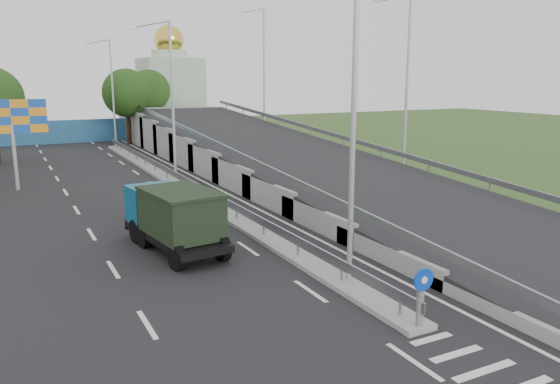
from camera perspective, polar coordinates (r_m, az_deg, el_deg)
ground at (r=14.48m, az=20.26°, el=-17.05°), size 160.00×160.00×0.00m
road_surface at (r=29.89m, az=-13.59°, el=-1.58°), size 26.00×90.00×0.04m
median at (r=34.40m, az=-10.35°, el=0.51°), size 1.00×44.00×0.20m
overpass_ramp at (r=36.94m, az=0.76°, el=4.09°), size 10.00×50.00×3.50m
median_guardrail at (r=34.28m, az=-10.39°, el=1.57°), size 0.09×44.00×0.71m
sign_bollard at (r=15.41m, az=14.53°, el=-10.59°), size 0.64×0.23×1.67m
lamp_post_near at (r=17.36m, az=7.18°, el=8.47°), size 2.74×0.18×10.08m
lamp_post_mid at (r=35.69m, az=-11.49°, el=10.11°), size 2.74×0.18×10.08m
lamp_post_far at (r=55.20m, az=-17.30°, el=10.41°), size 2.74×0.18×10.08m
blue_wall at (r=60.84m, az=-21.87°, el=5.84°), size 30.00×0.50×2.40m
church at (r=71.10m, az=-11.34°, el=10.56°), size 7.00×7.00×13.80m
billboard at (r=36.42m, az=-26.27°, el=6.59°), size 4.00×0.24×5.50m
tree_median_far at (r=57.53m, az=-15.74°, el=9.92°), size 4.80×4.80×7.60m
tree_ramp_far at (r=65.24m, az=-13.53°, el=10.23°), size 4.80×4.80×7.60m
dump_truck at (r=22.11m, az=-11.07°, el=-2.42°), size 2.87×6.06×2.57m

